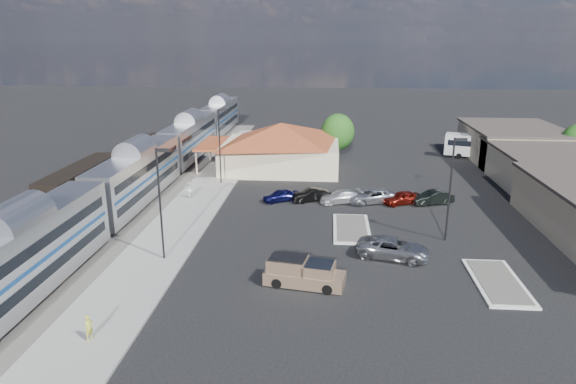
# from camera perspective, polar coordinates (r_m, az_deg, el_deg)

# --- Properties ---
(ground) EXTENTS (280.00, 280.00, 0.00)m
(ground) POSITION_cam_1_polar(r_m,az_deg,el_deg) (45.53, 2.11, -4.92)
(ground) COLOR black
(ground) RESTS_ON ground
(railbed) EXTENTS (16.00, 100.00, 0.12)m
(railbed) POSITION_cam_1_polar(r_m,az_deg,el_deg) (57.65, -18.85, -1.06)
(railbed) COLOR #4C4944
(railbed) RESTS_ON ground
(platform) EXTENTS (5.50, 92.00, 0.18)m
(platform) POSITION_cam_1_polar(r_m,az_deg,el_deg) (52.90, -10.70, -1.97)
(platform) COLOR gray
(platform) RESTS_ON ground
(passenger_train) EXTENTS (3.00, 104.00, 5.55)m
(passenger_train) POSITION_cam_1_polar(r_m,az_deg,el_deg) (55.56, -16.37, 1.54)
(passenger_train) COLOR silver
(passenger_train) RESTS_ON ground
(freight_cars) EXTENTS (2.80, 46.00, 4.00)m
(freight_cars) POSITION_cam_1_polar(r_m,az_deg,el_deg) (57.95, -21.95, 0.64)
(freight_cars) COLOR black
(freight_cars) RESTS_ON ground
(station_depot) EXTENTS (18.35, 12.24, 6.20)m
(station_depot) POSITION_cam_1_polar(r_m,az_deg,el_deg) (67.96, -0.82, 5.15)
(station_depot) COLOR beige
(station_depot) RESTS_ON ground
(buildings_east) EXTENTS (14.40, 51.40, 4.80)m
(buildings_east) POSITION_cam_1_polar(r_m,az_deg,el_deg) (64.05, 28.67, 1.56)
(buildings_east) COLOR #C6B28C
(buildings_east) RESTS_ON ground
(traffic_island_south) EXTENTS (3.30, 7.50, 0.21)m
(traffic_island_south) POSITION_cam_1_polar(r_m,az_deg,el_deg) (47.38, 7.07, -4.02)
(traffic_island_south) COLOR silver
(traffic_island_south) RESTS_ON ground
(traffic_island_north) EXTENTS (3.30, 7.50, 0.21)m
(traffic_island_north) POSITION_cam_1_polar(r_m,az_deg,el_deg) (40.07, 22.27, -9.23)
(traffic_island_north) COLOR silver
(traffic_island_north) RESTS_ON ground
(lamp_plat_s) EXTENTS (1.08, 0.25, 9.00)m
(lamp_plat_s) POSITION_cam_1_polar(r_m,az_deg,el_deg) (40.08, -13.97, -0.38)
(lamp_plat_s) COLOR black
(lamp_plat_s) RESTS_ON ground
(lamp_plat_n) EXTENTS (1.08, 0.25, 9.00)m
(lamp_plat_n) POSITION_cam_1_polar(r_m,az_deg,el_deg) (60.72, -7.54, 5.73)
(lamp_plat_n) COLOR black
(lamp_plat_n) RESTS_ON ground
(lamp_lot) EXTENTS (1.08, 0.25, 9.00)m
(lamp_lot) POSITION_cam_1_polar(r_m,az_deg,el_deg) (45.03, 17.76, 1.18)
(lamp_lot) COLOR black
(lamp_lot) RESTS_ON ground
(tree_depot) EXTENTS (4.71, 4.71, 6.63)m
(tree_depot) POSITION_cam_1_polar(r_m,az_deg,el_deg) (73.41, 5.55, 6.66)
(tree_depot) COLOR #382314
(tree_depot) RESTS_ON ground
(pickup_truck) EXTENTS (5.89, 3.00, 1.94)m
(pickup_truck) POSITION_cam_1_polar(r_m,az_deg,el_deg) (36.56, 1.88, -9.02)
(pickup_truck) COLOR tan
(pickup_truck) RESTS_ON ground
(suv) EXTENTS (6.32, 4.13, 1.62)m
(suv) POSITION_cam_1_polar(r_m,az_deg,el_deg) (41.74, 11.67, -6.15)
(suv) COLOR #96979D
(suv) RESTS_ON ground
(coach_bus) EXTENTS (10.86, 5.48, 3.42)m
(coach_bus) POSITION_cam_1_polar(r_m,az_deg,el_deg) (79.04, 20.94, 4.84)
(coach_bus) COLOR white
(coach_bus) RESTS_ON ground
(person_a) EXTENTS (0.53, 0.66, 1.57)m
(person_a) POSITION_cam_1_polar(r_m,az_deg,el_deg) (32.32, -21.25, -13.86)
(person_a) COLOR gold
(person_a) RESTS_ON platform
(person_b) EXTENTS (0.91, 1.03, 1.75)m
(person_b) POSITION_cam_1_polar(r_m,az_deg,el_deg) (56.33, -10.95, 0.21)
(person_b) COLOR white
(person_b) RESTS_ON platform
(parked_car_a) EXTENTS (4.24, 3.12, 1.34)m
(parked_car_a) POSITION_cam_1_polar(r_m,az_deg,el_deg) (54.79, -0.81, -0.37)
(parked_car_a) COLOR #0D0F43
(parked_car_a) RESTS_ON ground
(parked_car_b) EXTENTS (4.41, 3.07, 1.38)m
(parked_car_b) POSITION_cam_1_polar(r_m,az_deg,el_deg) (54.87, 2.55, -0.34)
(parked_car_b) COLOR black
(parked_car_b) RESTS_ON ground
(parked_car_c) EXTENTS (4.92, 3.32, 1.32)m
(parked_car_c) POSITION_cam_1_polar(r_m,az_deg,el_deg) (54.59, 5.89, -0.54)
(parked_car_c) COLOR silver
(parked_car_c) RESTS_ON ground
(parked_car_d) EXTENTS (5.79, 4.15, 1.46)m
(parked_car_d) POSITION_cam_1_polar(r_m,az_deg,el_deg) (55.03, 9.22, -0.45)
(parked_car_d) COLOR #989BA0
(parked_car_d) RESTS_ON ground
(parked_car_e) EXTENTS (4.47, 3.21, 1.41)m
(parked_car_e) POSITION_cam_1_polar(r_m,az_deg,el_deg) (55.12, 12.56, -0.64)
(parked_car_e) COLOR maroon
(parked_car_e) RESTS_ON ground
(parked_car_f) EXTENTS (4.64, 2.82, 1.44)m
(parked_car_f) POSITION_cam_1_polar(r_m,az_deg,el_deg) (55.94, 15.76, -0.60)
(parked_car_f) COLOR black
(parked_car_f) RESTS_ON ground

